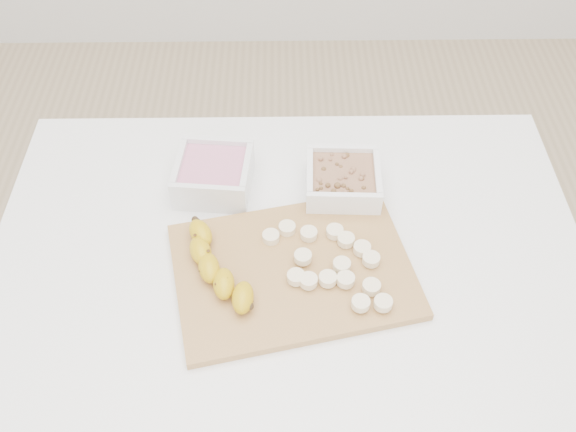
{
  "coord_description": "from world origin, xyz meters",
  "views": [
    {
      "loc": [
        -0.01,
        -0.66,
        1.6
      ],
      "look_at": [
        0.0,
        0.03,
        0.81
      ],
      "focal_mm": 40.0,
      "sensor_mm": 36.0,
      "label": 1
    }
  ],
  "objects_px": {
    "bowl_yogurt": "(214,174)",
    "table": "(288,286)",
    "cutting_board": "(293,271)",
    "bowl_granola": "(343,181)",
    "banana": "(218,268)"
  },
  "relations": [
    {
      "from": "cutting_board",
      "to": "bowl_granola",
      "type": "bearing_deg",
      "value": 62.68
    },
    {
      "from": "bowl_yogurt",
      "to": "banana",
      "type": "relative_size",
      "value": 0.74
    },
    {
      "from": "bowl_granola",
      "to": "bowl_yogurt",
      "type": "bearing_deg",
      "value": 174.72
    },
    {
      "from": "table",
      "to": "cutting_board",
      "type": "bearing_deg",
      "value": -80.18
    },
    {
      "from": "table",
      "to": "banana",
      "type": "relative_size",
      "value": 5.13
    },
    {
      "from": "table",
      "to": "banana",
      "type": "xyz_separation_m",
      "value": [
        -0.11,
        -0.05,
        0.13
      ]
    },
    {
      "from": "cutting_board",
      "to": "banana",
      "type": "height_order",
      "value": "banana"
    },
    {
      "from": "cutting_board",
      "to": "banana",
      "type": "xyz_separation_m",
      "value": [
        -0.12,
        -0.01,
        0.02
      ]
    },
    {
      "from": "bowl_yogurt",
      "to": "bowl_granola",
      "type": "xyz_separation_m",
      "value": [
        0.23,
        -0.02,
        -0.0
      ]
    },
    {
      "from": "table",
      "to": "cutting_board",
      "type": "height_order",
      "value": "cutting_board"
    },
    {
      "from": "table",
      "to": "banana",
      "type": "height_order",
      "value": "banana"
    },
    {
      "from": "bowl_yogurt",
      "to": "table",
      "type": "bearing_deg",
      "value": -50.04
    },
    {
      "from": "bowl_granola",
      "to": "table",
      "type": "bearing_deg",
      "value": -126.03
    },
    {
      "from": "bowl_yogurt",
      "to": "bowl_granola",
      "type": "distance_m",
      "value": 0.23
    },
    {
      "from": "bowl_granola",
      "to": "cutting_board",
      "type": "xyz_separation_m",
      "value": [
        -0.09,
        -0.18,
        -0.02
      ]
    }
  ]
}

